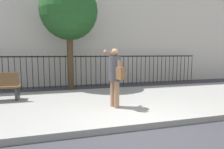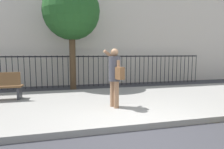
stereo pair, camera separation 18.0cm
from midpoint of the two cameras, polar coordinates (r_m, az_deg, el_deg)
The scene contains 5 objects.
ground_plane at distance 4.42m, azimuth 8.86°, elevation -16.54°, with size 60.00×60.00×0.00m, color #333338.
sidewalk at distance 6.37m, azimuth 1.19°, elevation -8.48°, with size 28.00×4.40×0.15m, color gray.
iron_fence at distance 9.80m, azimuth -4.37°, elevation 2.40°, with size 12.03×0.04×1.60m.
pedestrian_on_phone at distance 5.38m, azimuth 1.86°, elevation 0.28°, with size 0.53×0.71×1.70m.
street_tree_near at distance 9.06m, azimuth -11.59°, elevation 18.09°, with size 2.56×2.56×4.87m.
Camera 2 is at (-1.50, -3.77, 1.73)m, focal length 30.18 mm.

